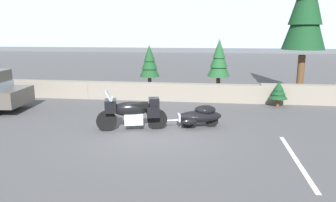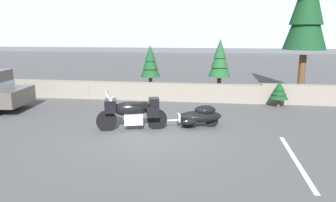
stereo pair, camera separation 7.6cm
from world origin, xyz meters
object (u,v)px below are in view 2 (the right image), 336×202
object	(u,v)px
pine_tree_tall	(308,4)
pine_tree_far_right	(150,63)
car_shaped_trailer	(200,115)
pine_tree_secondary	(220,60)
touring_motorcycle	(132,111)

from	to	relation	value
pine_tree_tall	pine_tree_far_right	size ratio (longest dim) A/B	2.84
car_shaped_trailer	pine_tree_far_right	world-z (taller)	pine_tree_far_right
pine_tree_tall	pine_tree_secondary	bearing A→B (deg)	179.62
car_shaped_trailer	pine_tree_tall	distance (m)	8.67
pine_tree_tall	pine_tree_far_right	distance (m)	8.17
pine_tree_tall	touring_motorcycle	bearing A→B (deg)	-135.98
pine_tree_tall	car_shaped_trailer	bearing A→B (deg)	-127.79
car_shaped_trailer	pine_tree_secondary	distance (m)	6.28
touring_motorcycle	pine_tree_far_right	distance (m)	6.99
touring_motorcycle	car_shaped_trailer	xyz separation A→B (m)	(2.20, 0.61, -0.21)
touring_motorcycle	pine_tree_secondary	world-z (taller)	pine_tree_secondary
car_shaped_trailer	pine_tree_tall	size ratio (longest dim) A/B	0.31
pine_tree_secondary	pine_tree_far_right	distance (m)	3.64
car_shaped_trailer	pine_tree_secondary	xyz separation A→B (m)	(0.69, 6.09, 1.36)
touring_motorcycle	pine_tree_secondary	bearing A→B (deg)	66.66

